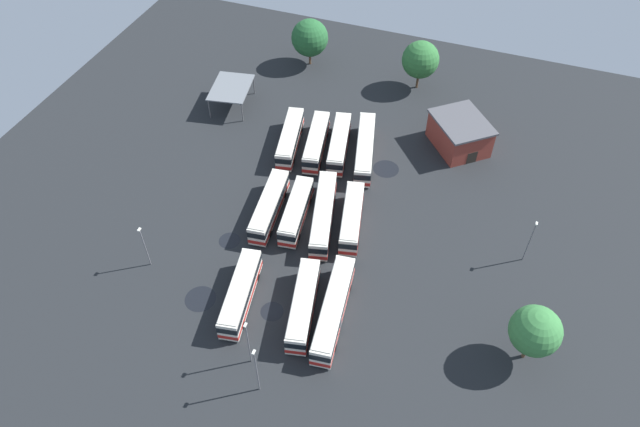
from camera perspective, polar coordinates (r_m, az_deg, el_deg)
ground_plane at (r=86.18m, az=-0.98°, el=-0.80°), size 111.26×111.26×0.00m
bus_row0_slot0 at (r=74.54m, az=1.30°, el=-9.25°), size 15.02×4.34×3.52m
bus_row0_slot1 at (r=74.93m, az=-1.63°, el=-8.82°), size 12.82×5.22×3.52m
bus_row0_slot3 at (r=76.61m, az=-7.67°, el=-7.62°), size 12.50×4.70×3.52m
bus_row1_slot0 at (r=84.29m, az=3.09°, el=-0.41°), size 12.06×5.12×3.52m
bus_row1_slot1 at (r=84.61m, az=0.32°, el=-0.08°), size 15.00×6.16×3.52m
bus_row1_slot2 at (r=85.13m, az=-2.32°, el=0.24°), size 11.81×4.19×3.52m
bus_row1_slot3 at (r=86.03m, az=-4.93°, el=0.70°), size 12.97×4.14×3.52m
bus_row2_slot0 at (r=95.25m, az=4.35°, el=6.26°), size 15.00×6.08×3.52m
bus_row2_slot1 at (r=95.97m, az=1.86°, el=6.76°), size 12.78×5.18×3.52m
bus_row2_slot2 at (r=96.26m, az=-0.36°, el=6.93°), size 12.69×4.96×3.52m
bus_row2_slot3 at (r=97.07m, az=-2.91°, el=7.26°), size 12.86×5.20×3.52m
depot_building at (r=99.37m, az=13.34°, el=7.52°), size 12.26×12.03×5.15m
maintenance_shelter at (r=106.06m, az=-8.60°, el=11.91°), size 9.77×7.93×3.89m
lamp_post_mid_lot at (r=69.58m, az=-6.96°, el=-12.19°), size 0.56×0.28×8.06m
lamp_post_far_corner at (r=83.23m, az=19.63°, el=-2.42°), size 0.56×0.28×7.49m
lamp_post_by_building at (r=81.30m, az=-16.59°, el=-2.96°), size 0.56×0.28×7.29m
lamp_post_near_entrance at (r=67.49m, az=-6.15°, el=-14.74°), size 0.56×0.28×8.49m
tree_west_edge at (r=72.60m, az=20.08°, el=-10.61°), size 6.02×6.02×8.72m
tree_north_edge at (r=109.78m, az=9.68°, el=14.43°), size 6.65×6.65×9.16m
tree_east_edge at (r=115.10m, az=-1.00°, el=16.60°), size 6.93×6.93×9.06m
puddle_back_corner at (r=84.75m, az=-8.74°, el=-2.60°), size 3.05×3.05×0.01m
puddle_centre_drain at (r=76.84m, az=-4.66°, el=-9.41°), size 2.98×2.98×0.01m
puddle_between_rows at (r=79.24m, az=-11.47°, el=-8.08°), size 4.10×4.10×0.01m
puddle_near_shelter at (r=94.75m, az=6.39°, el=4.30°), size 4.13×4.13×0.01m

